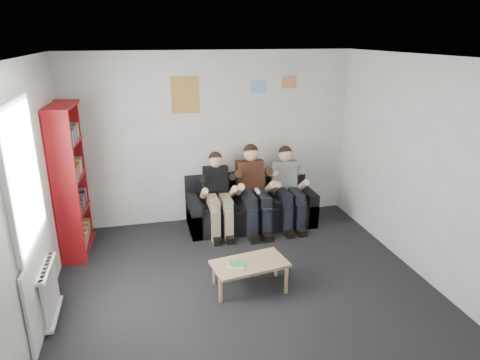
% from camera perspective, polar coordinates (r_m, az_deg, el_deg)
% --- Properties ---
extents(room_shell, '(5.00, 5.00, 5.00)m').
position_cam_1_polar(room_shell, '(4.47, 1.71, -1.72)').
color(room_shell, black).
rests_on(room_shell, ground).
extents(sofa, '(2.00, 0.82, 0.77)m').
position_cam_1_polar(sofa, '(6.90, 1.37, -3.66)').
color(sofa, black).
rests_on(sofa, ground).
extents(bookshelf, '(0.31, 0.93, 2.07)m').
position_cam_1_polar(bookshelf, '(6.24, -21.64, -0.11)').
color(bookshelf, maroon).
rests_on(bookshelf, ground).
extents(coffee_table, '(0.88, 0.48, 0.35)m').
position_cam_1_polar(coffee_table, '(5.19, 1.31, -11.35)').
color(coffee_table, tan).
rests_on(coffee_table, ground).
extents(game_cases, '(0.20, 0.16, 0.03)m').
position_cam_1_polar(game_cases, '(5.10, -0.44, -11.18)').
color(game_cases, white).
rests_on(game_cases, coffee_table).
extents(person_left, '(0.39, 0.83, 1.25)m').
position_cam_1_polar(person_left, '(6.49, -2.95, -1.96)').
color(person_left, black).
rests_on(person_left, sofa).
extents(person_middle, '(0.43, 0.92, 1.33)m').
position_cam_1_polar(person_middle, '(6.59, 1.82, -1.32)').
color(person_middle, '#482618').
rests_on(person_middle, sofa).
extents(person_right, '(0.40, 0.85, 1.27)m').
position_cam_1_polar(person_right, '(6.76, 6.38, -1.10)').
color(person_right, silver).
rests_on(person_right, sofa).
extents(radiator, '(0.10, 0.64, 0.60)m').
position_cam_1_polar(radiator, '(5.07, -24.00, -13.44)').
color(radiator, white).
rests_on(radiator, ground).
extents(window, '(0.05, 1.30, 2.36)m').
position_cam_1_polar(window, '(4.78, -25.95, -6.51)').
color(window, white).
rests_on(window, room_shell).
extents(poster_large, '(0.42, 0.01, 0.55)m').
position_cam_1_polar(poster_large, '(6.62, -7.34, 11.17)').
color(poster_large, gold).
rests_on(poster_large, room_shell).
extents(poster_blue, '(0.25, 0.01, 0.20)m').
position_cam_1_polar(poster_blue, '(6.82, 2.49, 12.38)').
color(poster_blue, '#457BEB').
rests_on(poster_blue, room_shell).
extents(poster_pink, '(0.22, 0.01, 0.18)m').
position_cam_1_polar(poster_pink, '(6.97, 6.56, 12.83)').
color(poster_pink, '#D24179').
rests_on(poster_pink, room_shell).
extents(poster_sign, '(0.20, 0.01, 0.14)m').
position_cam_1_polar(poster_sign, '(6.56, -12.75, 12.56)').
color(poster_sign, white).
rests_on(poster_sign, room_shell).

